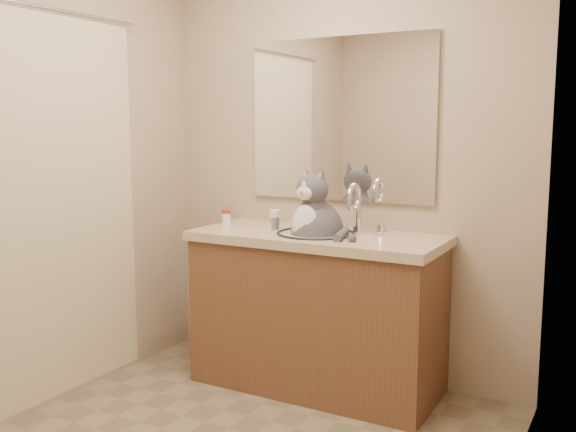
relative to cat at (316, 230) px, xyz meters
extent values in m
cube|color=tan|center=(0.00, 0.30, 0.33)|extent=(2.20, 0.01, 2.40)
cube|color=tan|center=(-1.10, -0.95, 0.33)|extent=(0.01, 2.50, 2.40)
cube|color=tan|center=(1.11, -0.95, 0.33)|extent=(0.01, 2.50, 2.40)
cube|color=brown|center=(0.00, 0.01, -0.47)|extent=(1.30, 0.55, 0.80)
cube|color=#C3AD8C|center=(0.00, 0.01, -0.05)|extent=(1.34, 0.59, 0.05)
torus|color=black|center=(0.00, -0.01, -0.02)|extent=(0.42, 0.42, 0.02)
ellipsoid|color=white|center=(0.00, -0.01, -0.10)|extent=(0.40, 0.40, 0.15)
cylinder|color=silver|center=(0.17, 0.16, 0.08)|extent=(0.03, 0.03, 0.18)
torus|color=silver|center=(0.17, 0.10, 0.17)|extent=(0.03, 0.16, 0.16)
cone|color=silver|center=(0.30, 0.16, 0.03)|extent=(0.06, 0.06, 0.08)
cube|color=white|center=(0.00, 0.28, 0.58)|extent=(1.10, 0.02, 0.90)
cube|color=beige|center=(-1.05, -0.85, 0.13)|extent=(0.01, 1.20, 1.90)
cylinder|color=silver|center=(-1.05, -0.85, 1.10)|extent=(0.02, 1.30, 0.02)
ellipsoid|color=#4B4B50|center=(0.00, 0.01, -0.04)|extent=(0.34, 0.36, 0.38)
ellipsoid|color=white|center=(-0.02, -0.09, 0.02)|extent=(0.17, 0.11, 0.24)
ellipsoid|color=#4B4B50|center=(-0.01, -0.03, 0.22)|extent=(0.20, 0.18, 0.16)
ellipsoid|color=white|center=(-0.02, -0.10, 0.20)|extent=(0.10, 0.06, 0.07)
sphere|color=#D88C8C|center=(-0.03, -0.12, 0.21)|extent=(0.02, 0.02, 0.02)
cone|color=#4B4B50|center=(-0.05, -0.01, 0.29)|extent=(0.08, 0.07, 0.08)
cone|color=#4B4B50|center=(0.04, -0.03, 0.29)|extent=(0.08, 0.07, 0.08)
cylinder|color=#4B4B50|center=(0.17, -0.06, 0.00)|extent=(0.10, 0.25, 0.04)
cylinder|color=white|center=(-0.59, 0.02, 0.01)|extent=(0.05, 0.05, 0.07)
cylinder|color=red|center=(-0.59, 0.02, 0.06)|extent=(0.05, 0.05, 0.02)
cylinder|color=white|center=(-0.28, 0.05, 0.02)|extent=(0.07, 0.07, 0.08)
cylinder|color=gold|center=(-0.28, 0.05, 0.02)|extent=(0.07, 0.07, 0.03)
cylinder|color=white|center=(-0.28, 0.05, 0.07)|extent=(0.07, 0.07, 0.02)
cylinder|color=gray|center=(-0.26, 0.01, 0.01)|extent=(0.06, 0.06, 0.07)
camera|label=1|loc=(1.50, -3.00, 0.54)|focal=40.00mm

